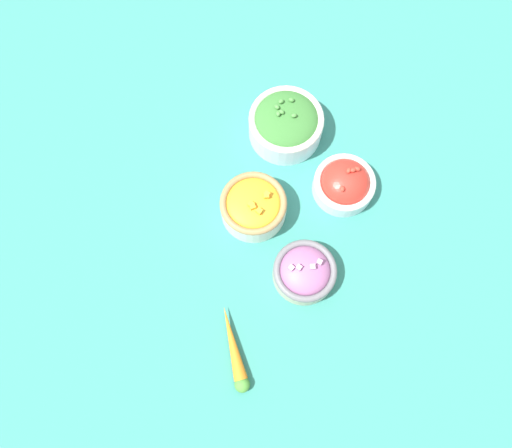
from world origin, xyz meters
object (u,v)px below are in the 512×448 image
at_px(bowl_red_onion, 305,272).
at_px(loose_carrot, 234,351).
at_px(bowl_broccoli, 286,123).
at_px(bowl_cherry_tomatoes, 344,184).
at_px(bowl_squash, 253,206).

xyz_separation_m(bowl_red_onion, loose_carrot, (0.17, -0.06, -0.02)).
bearing_deg(loose_carrot, bowl_broccoli, -26.99).
relative_size(bowl_cherry_tomatoes, loose_carrot, 0.91).
bearing_deg(loose_carrot, bowl_squash, -21.62).
distance_m(bowl_cherry_tomatoes, bowl_broccoli, 0.16).
relative_size(bowl_cherry_tomatoes, bowl_broccoli, 0.81).
bearing_deg(bowl_cherry_tomatoes, bowl_broccoli, -114.35).
distance_m(bowl_squash, bowl_broccoli, 0.17).
bearing_deg(bowl_broccoli, loose_carrot, 10.97).
bearing_deg(bowl_red_onion, bowl_broccoli, -150.66).
xyz_separation_m(bowl_cherry_tomatoes, bowl_red_onion, (0.18, -0.01, -0.00)).
xyz_separation_m(bowl_red_onion, bowl_broccoli, (-0.25, -0.14, 0.01)).
distance_m(bowl_squash, loose_carrot, 0.25).
xyz_separation_m(bowl_cherry_tomatoes, loose_carrot, (0.35, -0.06, -0.02)).
xyz_separation_m(bowl_squash, bowl_red_onion, (0.07, 0.13, -0.01)).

